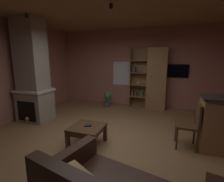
# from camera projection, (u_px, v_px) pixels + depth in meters

# --- Properties ---
(floor) EXTENTS (5.93, 6.13, 0.02)m
(floor) POSITION_uv_depth(u_px,v_px,m) (106.00, 143.00, 3.54)
(floor) COLOR olive
(floor) RESTS_ON ground
(wall_back) EXTENTS (6.05, 0.06, 2.83)m
(wall_back) POSITION_uv_depth(u_px,v_px,m) (136.00, 68.00, 6.13)
(wall_back) COLOR #AD7060
(wall_back) RESTS_ON ground
(window_pane_back) EXTENTS (0.69, 0.01, 0.88)m
(window_pane_back) POSITION_uv_depth(u_px,v_px,m) (122.00, 73.00, 6.30)
(window_pane_back) COLOR white
(stone_fireplace) EXTENTS (0.94, 0.74, 2.83)m
(stone_fireplace) POSITION_uv_depth(u_px,v_px,m) (33.00, 76.00, 4.60)
(stone_fireplace) COLOR gray
(stone_fireplace) RESTS_ON ground
(bookshelf_cabinet) EXTENTS (1.25, 0.41, 2.13)m
(bookshelf_cabinet) POSITION_uv_depth(u_px,v_px,m) (154.00, 80.00, 5.72)
(bookshelf_cabinet) COLOR #997047
(bookshelf_cabinet) RESTS_ON ground
(coffee_table) EXTENTS (0.65, 0.64, 0.41)m
(coffee_table) POSITION_uv_depth(u_px,v_px,m) (87.00, 130.00, 3.37)
(coffee_table) COLOR #4C331E
(coffee_table) RESTS_ON ground
(table_book_0) EXTENTS (0.16, 0.14, 0.02)m
(table_book_0) POSITION_uv_depth(u_px,v_px,m) (88.00, 125.00, 3.37)
(table_book_0) COLOR black
(table_book_0) RESTS_ON coffee_table
(dining_chair) EXTENTS (0.43, 0.43, 0.92)m
(dining_chair) POSITION_uv_depth(u_px,v_px,m) (192.00, 123.00, 3.24)
(dining_chair) COLOR #4C331E
(dining_chair) RESTS_ON ground
(potted_floor_plant) EXTENTS (0.29, 0.28, 0.55)m
(potted_floor_plant) POSITION_uv_depth(u_px,v_px,m) (107.00, 99.00, 6.15)
(potted_floor_plant) COLOR #4C4C51
(potted_floor_plant) RESTS_ON ground
(wall_mounted_tv) EXTENTS (0.81, 0.06, 0.46)m
(wall_mounted_tv) POSITION_uv_depth(u_px,v_px,m) (176.00, 71.00, 5.63)
(wall_mounted_tv) COLOR black
(track_light_spot_0) EXTENTS (0.07, 0.07, 0.09)m
(track_light_spot_0) POSITION_uv_depth(u_px,v_px,m) (26.00, 15.00, 3.85)
(track_light_spot_0) COLOR black
(track_light_spot_1) EXTENTS (0.07, 0.07, 0.09)m
(track_light_spot_1) POSITION_uv_depth(u_px,v_px,m) (111.00, 6.00, 3.17)
(track_light_spot_1) COLOR black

